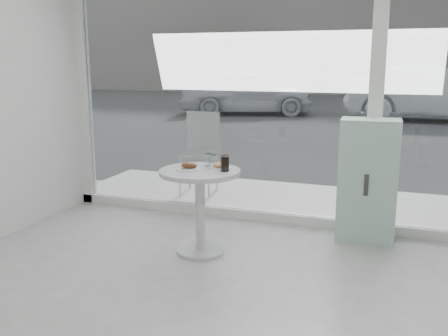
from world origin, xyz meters
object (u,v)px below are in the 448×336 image
at_px(car_white, 246,92).
at_px(plate_donut, 220,166).
at_px(mint_cabinet, 368,180).
at_px(water_tumbler_b, 213,162).
at_px(car_silver, 433,93).
at_px(plate_fritter, 189,167).
at_px(patio_chair, 201,147).
at_px(water_tumbler_a, 209,160).
at_px(cola_glass, 225,164).
at_px(main_table, 200,194).

distance_m(car_white, plate_donut, 12.00).
bearing_deg(plate_donut, mint_cabinet, 31.36).
xyz_separation_m(car_white, water_tumbler_b, (3.26, -11.48, 0.09)).
bearing_deg(car_silver, water_tumbler_b, 165.52).
relative_size(plate_fritter, water_tumbler_b, 2.01).
relative_size(mint_cabinet, patio_chair, 1.16).
bearing_deg(car_white, water_tumbler_a, 176.97).
relative_size(car_white, car_silver, 0.87).
bearing_deg(water_tumbler_b, plate_fritter, -131.12).
height_order(water_tumbler_b, cola_glass, cola_glass).
bearing_deg(plate_donut, main_table, -142.27).
distance_m(mint_cabinet, patio_chair, 2.36).
distance_m(car_white, water_tumbler_a, 11.87).
distance_m(main_table, patio_chair, 2.01).
relative_size(patio_chair, plate_fritter, 4.52).
xyz_separation_m(car_silver, plate_fritter, (-2.50, -11.61, -0.01)).
bearing_deg(mint_cabinet, plate_donut, -150.88).
distance_m(main_table, car_silver, 11.84).
bearing_deg(water_tumbler_a, car_white, 105.64).
bearing_deg(water_tumbler_b, car_white, 105.86).
xyz_separation_m(car_white, plate_donut, (3.34, -11.52, 0.06)).
distance_m(mint_cabinet, plate_donut, 1.46).
height_order(patio_chair, cola_glass, patio_chair).
relative_size(car_silver, plate_donut, 24.23).
bearing_deg(plate_donut, water_tumbler_b, 150.43).
bearing_deg(main_table, mint_cabinet, 32.07).
distance_m(plate_donut, cola_glass, 0.13).
distance_m(main_table, plate_donut, 0.30).
distance_m(patio_chair, plate_fritter, 2.00).
xyz_separation_m(car_silver, water_tumbler_b, (-2.34, -11.43, 0.01)).
height_order(car_silver, water_tumbler_a, car_silver).
height_order(mint_cabinet, car_silver, car_silver).
bearing_deg(car_silver, patio_chair, 159.06).
bearing_deg(cola_glass, plate_donut, 133.62).
height_order(patio_chair, water_tumbler_b, patio_chair).
relative_size(plate_donut, cola_glass, 1.42).
height_order(car_white, cola_glass, car_white).
bearing_deg(car_white, main_table, 176.68).
bearing_deg(patio_chair, main_table, -72.73).
bearing_deg(water_tumbler_a, mint_cabinet, 25.84).
distance_m(car_silver, water_tumbler_b, 11.67).
xyz_separation_m(plate_donut, water_tumbler_b, (-0.08, 0.04, 0.03)).
bearing_deg(car_white, car_silver, -109.15).
height_order(car_silver, plate_fritter, car_silver).
xyz_separation_m(main_table, water_tumbler_a, (0.01, 0.20, 0.27)).
bearing_deg(car_white, plate_fritter, 176.23).
bearing_deg(patio_chair, car_silver, 66.95).
xyz_separation_m(main_table, cola_glass, (0.23, 0.03, 0.29)).
bearing_deg(patio_chair, car_white, 98.97).
bearing_deg(water_tumbler_a, cola_glass, -38.57).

